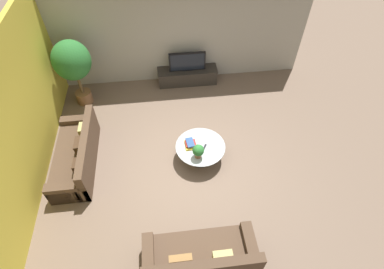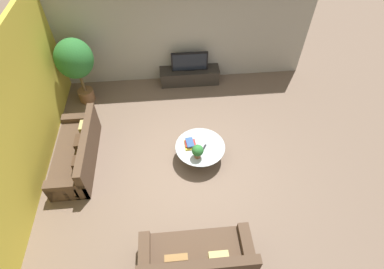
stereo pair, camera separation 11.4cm
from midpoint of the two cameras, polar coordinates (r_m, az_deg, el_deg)
The scene contains 12 objects.
ground_plane at distance 7.07m, azimuth -0.61°, elevation -5.17°, with size 24.00×24.00×0.00m, color brown.
back_wall_stone at distance 8.54m, azimuth -2.67°, elevation 19.06°, with size 7.40×0.12×3.00m, color #A39E93.
side_wall_left at distance 6.74m, azimuth -29.71°, elevation 2.36°, with size 0.12×7.40×3.00m, color gold.
media_console at distance 8.99m, azimuth -0.08°, elevation 11.14°, with size 1.73×0.50×0.45m.
television at distance 8.70m, azimuth -0.09°, elevation 13.71°, with size 1.04×0.13×0.56m.
coffee_table at distance 6.93m, azimuth 2.02°, elevation -2.90°, with size 1.14×1.14×0.40m.
couch_by_wall at distance 7.33m, azimuth -20.58°, elevation -3.33°, with size 0.84×2.12×0.84m.
couch_near_entry at distance 5.73m, azimuth 1.47°, elevation -22.49°, with size 2.00×0.84×0.84m.
potted_palm_tall at distance 8.25m, azimuth -21.03°, elevation 12.90°, with size 0.95×0.95×1.88m.
potted_plant_tabletop at distance 6.50m, azimuth 1.59°, elevation -3.16°, with size 0.26×0.26×0.35m.
book_stack at distance 6.83m, azimuth 0.11°, elevation -1.77°, with size 0.26×0.32×0.10m.
remote_black at distance 6.82m, azimuth 2.86°, elevation -2.42°, with size 0.04×0.16×0.02m, color black.
Camera 2 is at (-0.26, -4.17, 5.71)m, focal length 28.00 mm.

